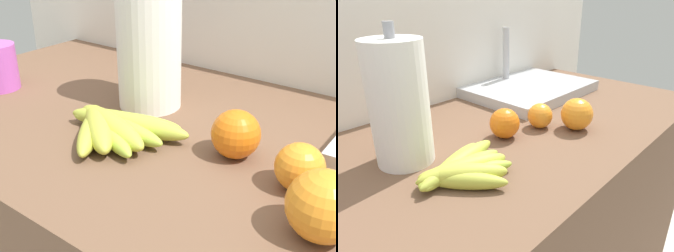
{
  "view_description": "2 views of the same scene",
  "coord_description": "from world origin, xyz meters",
  "views": [
    {
      "loc": [
        0.26,
        -0.52,
        1.19
      ],
      "look_at": [
        -0.08,
        -0.07,
        0.91
      ],
      "focal_mm": 44.95,
      "sensor_mm": 36.0,
      "label": 1
    },
    {
      "loc": [
        -0.5,
        -0.5,
        1.21
      ],
      "look_at": [
        -0.02,
        -0.06,
        0.92
      ],
      "focal_mm": 33.68,
      "sensor_mm": 36.0,
      "label": 2
    }
  ],
  "objects": [
    {
      "name": "banana_bunch",
      "position": [
        -0.18,
        -0.09,
        0.89
      ],
      "size": [
        0.22,
        0.18,
        0.04
      ],
      "color": "gold",
      "rests_on": "counter"
    },
    {
      "name": "orange_right",
      "position": [
        0.17,
        -0.13,
        0.91
      ],
      "size": [
        0.08,
        0.08,
        0.08
      ],
      "primitive_type": "sphere",
      "color": "orange",
      "rests_on": "counter"
    },
    {
      "name": "orange_front",
      "position": [
        0.12,
        -0.05,
        0.91
      ],
      "size": [
        0.06,
        0.06,
        0.06
      ],
      "primitive_type": "sphere",
      "color": "orange",
      "rests_on": "counter"
    },
    {
      "name": "orange_center",
      "position": [
        0.01,
        -0.03,
        0.91
      ],
      "size": [
        0.07,
        0.07,
        0.07
      ],
      "primitive_type": "sphere",
      "color": "orange",
      "rests_on": "counter"
    },
    {
      "name": "paper_towel_roll",
      "position": [
        -0.21,
        0.05,
        1.0
      ],
      "size": [
        0.12,
        0.12,
        0.28
      ],
      "color": "white",
      "rests_on": "counter"
    },
    {
      "name": "wall_back",
      "position": [
        0.0,
        0.33,
        0.65
      ],
      "size": [
        1.81,
        0.06,
        1.3
      ],
      "primitive_type": "cube",
      "color": "silver",
      "rests_on": "ground"
    }
  ]
}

